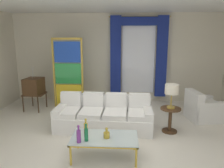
{
  "coord_description": "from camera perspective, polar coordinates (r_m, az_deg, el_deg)",
  "views": [
    {
      "loc": [
        0.24,
        -4.54,
        2.26
      ],
      "look_at": [
        -0.08,
        0.9,
        1.05
      ],
      "focal_mm": 35.03,
      "sensor_mm": 36.0,
      "label": 1
    }
  ],
  "objects": [
    {
      "name": "armchair_white",
      "position": [
        6.52,
        22.42,
        -6.08
      ],
      "size": [
        0.93,
        0.92,
        0.8
      ],
      "color": "white",
      "rests_on": "ground"
    },
    {
      "name": "round_side_table",
      "position": [
        5.43,
        14.94,
        -8.48
      ],
      "size": [
        0.48,
        0.48,
        0.59
      ],
      "color": "#472D19",
      "rests_on": "ground"
    },
    {
      "name": "ceiling_slab",
      "position": [
        5.4,
        0.81,
        20.61
      ],
      "size": [
        8.0,
        7.6,
        0.04
      ],
      "primitive_type": "cube",
      "color": "white"
    },
    {
      "name": "vintage_tv",
      "position": [
        7.1,
        -19.71,
        -0.68
      ],
      "size": [
        0.62,
        0.64,
        1.35
      ],
      "color": "#472D19",
      "rests_on": "ground"
    },
    {
      "name": "bottle_crystal_tall",
      "position": [
        4.34,
        -6.85,
        -11.14
      ],
      "size": [
        0.08,
        0.08,
        0.3
      ],
      "color": "gold",
      "rests_on": "coffee_table"
    },
    {
      "name": "bottle_amber_squat",
      "position": [
        4.03,
        -6.76,
        -12.82
      ],
      "size": [
        0.07,
        0.07,
        0.33
      ],
      "color": "#196B3D",
      "rests_on": "coffee_table"
    },
    {
      "name": "peacock_figurine",
      "position": [
        6.63,
        -9.06,
        -5.55
      ],
      "size": [
        0.44,
        0.6,
        0.5
      ],
      "color": "beige",
      "rests_on": "ground"
    },
    {
      "name": "stained_glass_divider",
      "position": [
        6.96,
        -11.36,
        2.34
      ],
      "size": [
        0.95,
        0.05,
        2.2
      ],
      "color": "gold",
      "rests_on": "ground"
    },
    {
      "name": "ground_plane",
      "position": [
        5.08,
        0.3,
        -13.92
      ],
      "size": [
        16.0,
        16.0,
        0.0
      ],
      "primitive_type": "plane",
      "color": "silver"
    },
    {
      "name": "coffee_table",
      "position": [
        4.21,
        -1.95,
        -14.09
      ],
      "size": [
        1.23,
        0.69,
        0.41
      ],
      "color": "silver",
      "rests_on": "ground"
    },
    {
      "name": "wall_rear",
      "position": [
        7.64,
        1.52,
        6.82
      ],
      "size": [
        8.0,
        0.12,
        3.0
      ],
      "primitive_type": "cube",
      "color": "beige",
      "rests_on": "ground"
    },
    {
      "name": "couch_white_long",
      "position": [
        5.5,
        -2.07,
        -8.32
      ],
      "size": [
        2.37,
        0.99,
        0.86
      ],
      "color": "white",
      "rests_on": "ground"
    },
    {
      "name": "curtained_window",
      "position": [
        7.47,
        6.96,
        8.45
      ],
      "size": [
        2.0,
        0.17,
        2.7
      ],
      "color": "white",
      "rests_on": "ground"
    },
    {
      "name": "table_lamp_brass",
      "position": [
        5.23,
        15.35,
        -1.57
      ],
      "size": [
        0.32,
        0.32,
        0.57
      ],
      "color": "#B29338",
      "rests_on": "round_side_table"
    },
    {
      "name": "bottle_blue_decanter",
      "position": [
        4.14,
        -1.42,
        -12.99
      ],
      "size": [
        0.11,
        0.11,
        0.2
      ],
      "color": "gold",
      "rests_on": "coffee_table"
    },
    {
      "name": "bottle_ruby_flask",
      "position": [
        4.0,
        -8.68,
        -13.13
      ],
      "size": [
        0.08,
        0.08,
        0.33
      ],
      "color": "#753384",
      "rests_on": "coffee_table"
    }
  ]
}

